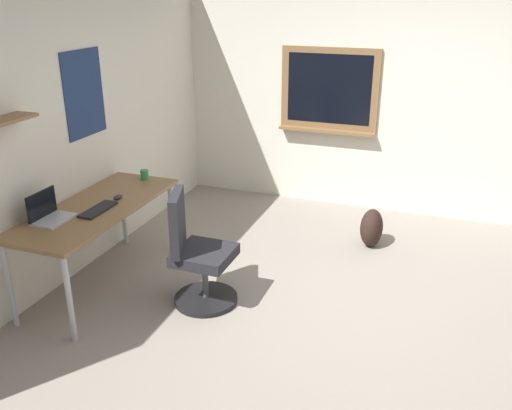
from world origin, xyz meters
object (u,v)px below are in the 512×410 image
Objects in this scene: office_chair at (196,257)px; coffee_mug at (145,175)px; laptop at (49,214)px; computer_mouse at (118,197)px; desk at (97,213)px; keyboard at (98,210)px; backpack at (371,228)px.

coffee_mug is at bearing 51.39° from office_chair.
computer_mouse is at bearing -22.69° from laptop.
keyboard is at bearing -134.88° from desk.
coffee_mug is at bearing -9.76° from laptop.
keyboard is at bearing 98.39° from office_chair.
keyboard is 0.97× the size of backpack.
laptop is 0.37m from keyboard.
computer_mouse is at bearing 78.63° from office_chair.
laptop is at bearing 111.27° from office_chair.
desk is 0.42m from laptop.
laptop reaches higher than keyboard.
keyboard is at bearing 130.34° from backpack.
office_chair is 1.94m from backpack.
coffee_mug reaches higher than backpack.
laptop is (-0.37, 0.15, 0.12)m from desk.
keyboard is (-0.08, -0.08, 0.08)m from desk.
office_chair reaches higher than coffee_mug.
computer_mouse is at bearing -22.52° from desk.
office_chair reaches higher than backpack.
backpack is at bearing -52.23° from desk.
laptop is 0.84× the size of keyboard.
backpack is (1.38, -1.95, -0.56)m from computer_mouse.
computer_mouse reaches higher than backpack.
office_chair is 9.13× the size of computer_mouse.
office_chair is at bearing -87.63° from desk.
office_chair is at bearing -128.61° from coffee_mug.
desk is at bearing 92.37° from office_chair.
coffee_mug is (0.72, -0.03, 0.11)m from desk.
desk is 0.92m from office_chair.
coffee_mug is at bearing 113.22° from backpack.
office_chair is 2.57× the size of keyboard.
office_chair is at bearing -68.73° from laptop.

